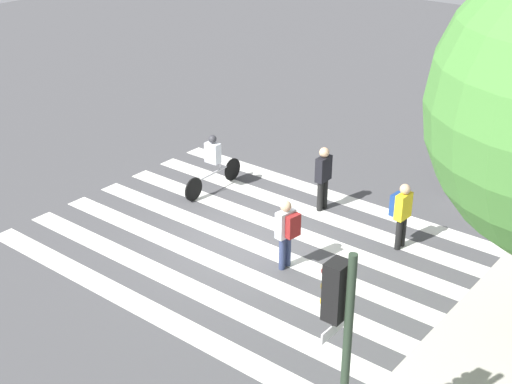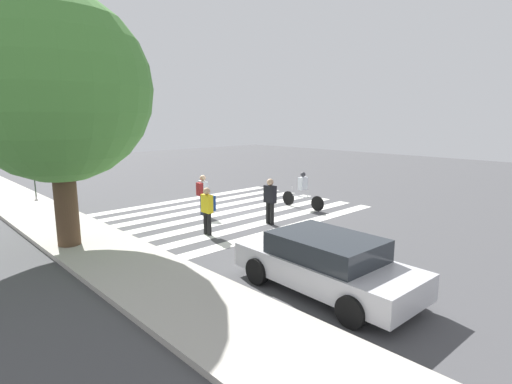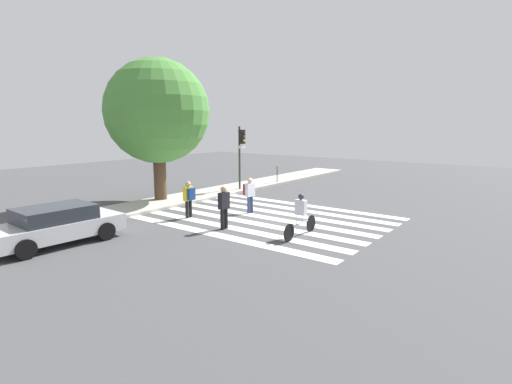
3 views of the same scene
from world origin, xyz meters
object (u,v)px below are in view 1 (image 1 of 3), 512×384
at_px(pedestrian_adult_tall_backpack, 323,175).
at_px(pedestrian_child_with_backpack, 287,229).
at_px(traffic_light, 339,329).
at_px(cyclist_mid_street, 213,161).
at_px(pedestrian_adult_blue_shirt, 401,211).

height_order(pedestrian_adult_tall_backpack, pedestrian_child_with_backpack, pedestrian_adult_tall_backpack).
relative_size(traffic_light, pedestrian_child_with_backpack, 2.40).
relative_size(pedestrian_adult_tall_backpack, cyclist_mid_street, 0.76).
distance_m(traffic_light, cyclist_mid_street, 10.39).
bearing_deg(traffic_light, pedestrian_adult_blue_shirt, -159.30).
bearing_deg(pedestrian_adult_blue_shirt, cyclist_mid_street, -82.41).
height_order(traffic_light, cyclist_mid_street, traffic_light).
bearing_deg(traffic_light, pedestrian_adult_tall_backpack, -145.24).
relative_size(pedestrian_adult_blue_shirt, pedestrian_child_with_backpack, 0.99).
relative_size(traffic_light, pedestrian_adult_blue_shirt, 2.42).
height_order(traffic_light, pedestrian_child_with_backpack, traffic_light).
distance_m(pedestrian_adult_blue_shirt, cyclist_mid_street, 5.45).
distance_m(traffic_light, pedestrian_child_with_backpack, 6.24).
bearing_deg(cyclist_mid_street, traffic_light, 50.19).
relative_size(traffic_light, pedestrian_adult_tall_backpack, 2.30).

